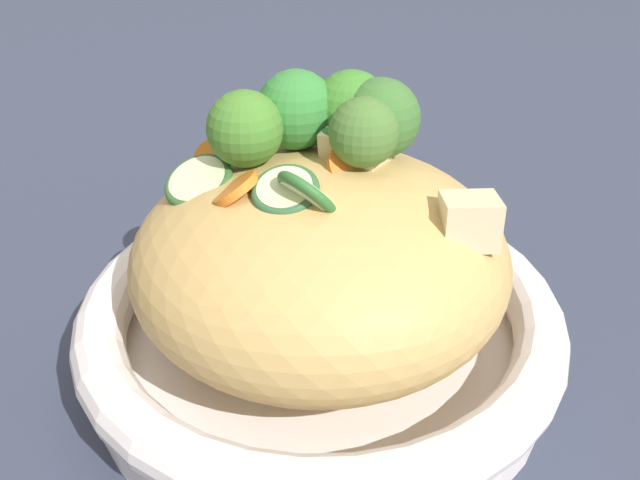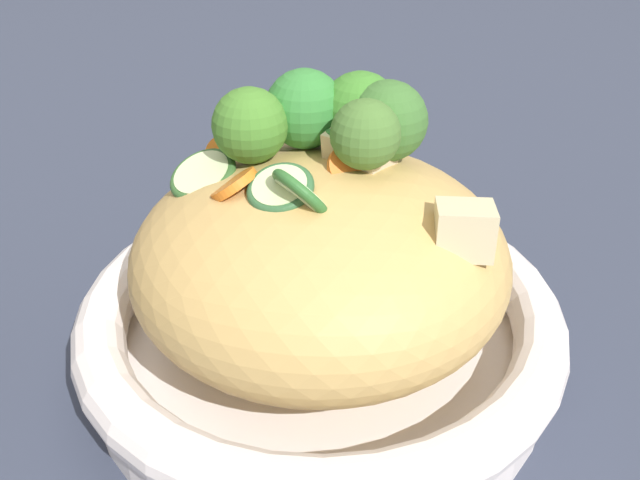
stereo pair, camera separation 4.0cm
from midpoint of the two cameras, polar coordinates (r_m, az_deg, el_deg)
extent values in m
plane|color=#31384A|center=(0.46, -2.55, -9.96)|extent=(3.00, 3.00, 0.00)
cylinder|color=white|center=(0.45, -2.59, -8.85)|extent=(0.29, 0.29, 0.02)
torus|color=white|center=(0.43, -2.68, -6.05)|extent=(0.31, 0.31, 0.03)
ellipsoid|color=tan|center=(0.41, -2.82, -1.46)|extent=(0.23, 0.23, 0.12)
torus|color=tan|center=(0.40, -1.44, 1.93)|extent=(0.06, 0.05, 0.02)
torus|color=tan|center=(0.40, -3.04, 2.04)|extent=(0.09, 0.09, 0.02)
torus|color=tan|center=(0.42, -7.42, 3.33)|extent=(0.07, 0.07, 0.01)
cone|color=#97B073|center=(0.39, 0.65, 5.77)|extent=(0.02, 0.02, 0.02)
sphere|color=#467030|center=(0.38, 0.67, 8.94)|extent=(0.05, 0.05, 0.04)
cone|color=#99AE6B|center=(0.41, 2.15, 6.88)|extent=(0.04, 0.04, 0.02)
sphere|color=#3B6B2F|center=(0.40, 2.22, 10.14)|extent=(0.07, 0.07, 0.05)
cone|color=#94B86E|center=(0.42, -4.59, 7.42)|extent=(0.03, 0.03, 0.02)
sphere|color=#347D35|center=(0.41, -4.75, 10.81)|extent=(0.07, 0.07, 0.05)
cone|color=#8DB973|center=(0.41, -8.99, 5.93)|extent=(0.03, 0.03, 0.02)
sphere|color=#437B2A|center=(0.40, -9.29, 9.15)|extent=(0.05, 0.05, 0.04)
cone|color=#91B870|center=(0.43, -0.17, 7.52)|extent=(0.02, 0.03, 0.02)
sphere|color=#3D7D2A|center=(0.42, -0.18, 10.81)|extent=(0.05, 0.05, 0.05)
cylinder|color=orange|center=(0.37, -10.07, 3.95)|extent=(0.04, 0.04, 0.02)
cylinder|color=orange|center=(0.38, -0.39, 5.97)|extent=(0.03, 0.02, 0.02)
cylinder|color=orange|center=(0.44, -11.45, 6.53)|extent=(0.03, 0.03, 0.02)
cylinder|color=beige|center=(0.36, -4.36, 3.74)|extent=(0.03, 0.04, 0.03)
torus|color=#2E652B|center=(0.36, -4.36, 3.74)|extent=(0.04, 0.05, 0.03)
cylinder|color=beige|center=(0.36, -6.16, 4.08)|extent=(0.04, 0.04, 0.02)
torus|color=#2F5B33|center=(0.36, -6.16, 4.08)|extent=(0.05, 0.05, 0.02)
cylinder|color=beige|center=(0.40, -0.56, 7.37)|extent=(0.04, 0.04, 0.03)
torus|color=#2D642D|center=(0.40, -0.56, 7.37)|extent=(0.05, 0.05, 0.04)
cylinder|color=beige|center=(0.40, -13.05, 4.76)|extent=(0.05, 0.05, 0.02)
torus|color=#315B2A|center=(0.40, -13.05, 4.76)|extent=(0.06, 0.06, 0.02)
cube|color=beige|center=(0.36, 9.36, 1.47)|extent=(0.04, 0.03, 0.03)
cube|color=beige|center=(0.40, 0.11, 7.61)|extent=(0.05, 0.05, 0.03)
camera|label=1|loc=(0.02, -92.86, -1.76)|focal=38.05mm
camera|label=2|loc=(0.02, 87.14, 1.76)|focal=38.05mm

